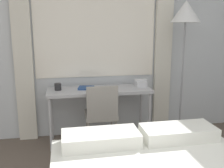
{
  "coord_description": "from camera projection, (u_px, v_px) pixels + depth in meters",
  "views": [
    {
      "loc": [
        -0.65,
        -0.52,
        1.55
      ],
      "look_at": [
        -0.09,
        2.43,
        0.89
      ],
      "focal_mm": 42.0,
      "sensor_mm": 36.0,
      "label": 1
    }
  ],
  "objects": [
    {
      "name": "standing_lamp",
      "position": [
        186.0,
        19.0,
        3.4
      ],
      "size": [
        0.39,
        0.39,
        1.88
      ],
      "color": "#4C4C51",
      "rests_on": "ground_plane"
    },
    {
      "name": "desk_chair",
      "position": [
        101.0,
        112.0,
        3.3
      ],
      "size": [
        0.41,
        0.41,
        0.85
      ],
      "rotation": [
        0.0,
        0.0,
        -0.03
      ],
      "color": "gray",
      "rests_on": "ground_plane"
    },
    {
      "name": "mug",
      "position": [
        58.0,
        87.0,
        3.4
      ],
      "size": [
        0.09,
        0.09,
        0.09
      ],
      "color": "#262628",
      "rests_on": "desk"
    },
    {
      "name": "telephone",
      "position": [
        141.0,
        83.0,
        3.61
      ],
      "size": [
        0.16,
        0.16,
        0.1
      ],
      "color": "silver",
      "rests_on": "desk"
    },
    {
      "name": "book",
      "position": [
        86.0,
        88.0,
        3.48
      ],
      "size": [
        0.24,
        0.22,
        0.02
      ],
      "rotation": [
        0.0,
        0.0,
        -0.22
      ],
      "color": "navy",
      "rests_on": "desk"
    },
    {
      "name": "desk",
      "position": [
        99.0,
        94.0,
        3.49
      ],
      "size": [
        1.37,
        0.47,
        0.74
      ],
      "color": "#B2B2B7",
      "rests_on": "ground_plane"
    },
    {
      "name": "wall_back_with_window",
      "position": [
        107.0,
        40.0,
        3.67
      ],
      "size": [
        5.19,
        0.13,
        2.7
      ],
      "color": "silver",
      "rests_on": "ground_plane"
    }
  ]
}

